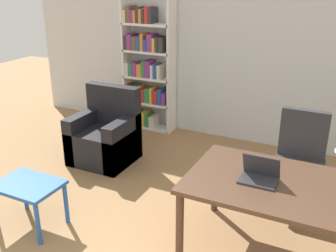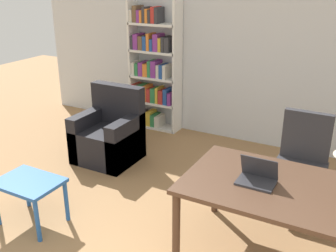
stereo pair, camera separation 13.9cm
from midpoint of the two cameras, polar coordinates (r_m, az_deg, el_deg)
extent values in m
cube|color=silver|center=(5.72, 13.57, 10.20)|extent=(8.00, 0.06, 2.70)
cube|color=#4C3323|center=(3.48, 14.31, -8.22)|extent=(1.50, 1.03, 0.04)
cylinder|color=#4C3323|center=(3.49, 0.53, -14.58)|extent=(0.07, 0.07, 0.70)
cylinder|color=#4C3323|center=(4.20, 5.95, -7.98)|extent=(0.07, 0.07, 0.70)
cube|color=#2D2D33|center=(3.44, 11.83, -7.79)|extent=(0.32, 0.23, 0.02)
cube|color=#2D2D33|center=(3.45, 12.27, -5.65)|extent=(0.32, 0.10, 0.21)
cube|color=#19233D|center=(3.45, 12.30, -5.57)|extent=(0.28, 0.08, 0.18)
cylinder|color=black|center=(4.64, 16.76, -10.53)|extent=(0.59, 0.59, 0.04)
cylinder|color=#262626|center=(4.54, 17.02, -8.46)|extent=(0.06, 0.06, 0.35)
cube|color=#2D2D33|center=(4.44, 17.33, -5.95)|extent=(0.53, 0.53, 0.10)
cube|color=#2D2D33|center=(4.51, 18.27, -1.08)|extent=(0.51, 0.08, 0.55)
cube|color=#2356A3|center=(4.14, -20.63, -8.02)|extent=(0.63, 0.47, 0.04)
cylinder|color=#2356A3|center=(3.96, -19.33, -13.30)|extent=(0.04, 0.04, 0.45)
cylinder|color=#2356A3|center=(4.55, -20.95, -8.75)|extent=(0.04, 0.04, 0.45)
cylinder|color=#2356A3|center=(4.19, -15.52, -10.76)|extent=(0.04, 0.04, 0.45)
cube|color=black|center=(5.38, -10.03, -2.81)|extent=(0.78, 0.72, 0.46)
cube|color=black|center=(5.41, -8.64, 3.10)|extent=(0.78, 0.16, 0.54)
cube|color=black|center=(5.52, -12.69, -1.30)|extent=(0.16, 0.72, 0.65)
cube|color=black|center=(5.18, -7.32, -2.49)|extent=(0.16, 0.72, 0.65)
cube|color=white|center=(6.45, -6.57, 9.00)|extent=(0.04, 0.28, 2.07)
cube|color=white|center=(6.07, -0.15, 8.36)|extent=(0.04, 0.28, 2.07)
cube|color=white|center=(6.55, -3.26, -0.02)|extent=(0.80, 0.28, 0.04)
cube|color=silver|center=(6.67, -5.82, 1.46)|extent=(0.08, 0.24, 0.22)
cube|color=#333338|center=(6.63, -5.20, 1.34)|extent=(0.08, 0.24, 0.21)
cube|color=#B72D28|center=(6.59, -4.59, 1.10)|extent=(0.08, 0.24, 0.18)
cube|color=gold|center=(6.54, -3.92, 1.21)|extent=(0.08, 0.24, 0.24)
cube|color=#2D7F47|center=(6.51, -3.29, 0.93)|extent=(0.07, 0.24, 0.20)
cube|color=silver|center=(6.47, -2.64, 0.76)|extent=(0.08, 0.24, 0.18)
cube|color=white|center=(6.41, -3.34, 3.43)|extent=(0.80, 0.28, 0.04)
cube|color=#B72D28|center=(6.54, -6.08, 5.07)|extent=(0.05, 0.24, 0.26)
cube|color=brown|center=(6.51, -5.65, 4.99)|extent=(0.05, 0.24, 0.25)
cube|color=#2D7F47|center=(6.48, -5.09, 4.92)|extent=(0.08, 0.24, 0.26)
cube|color=orange|center=(6.44, -4.47, 4.83)|extent=(0.06, 0.24, 0.25)
cube|color=#B72D28|center=(6.41, -3.90, 4.58)|extent=(0.07, 0.24, 0.21)
cube|color=#2D7F47|center=(6.36, -3.25, 4.55)|extent=(0.09, 0.24, 0.23)
cube|color=gold|center=(6.33, -2.70, 4.57)|extent=(0.04, 0.24, 0.25)
cube|color=#B72D28|center=(6.30, -2.14, 4.35)|extent=(0.08, 0.24, 0.22)
cube|color=#234C99|center=(6.26, -1.48, 4.38)|extent=(0.07, 0.24, 0.25)
cube|color=#7F338C|center=(6.24, -0.90, 4.08)|extent=(0.06, 0.24, 0.20)
cube|color=white|center=(6.30, -3.42, 7.02)|extent=(0.80, 0.28, 0.04)
cube|color=silver|center=(6.44, -6.18, 8.37)|extent=(0.06, 0.24, 0.21)
cube|color=#2D7F47|center=(6.41, -5.66, 8.30)|extent=(0.06, 0.24, 0.20)
cube|color=#7F338C|center=(6.37, -5.08, 8.32)|extent=(0.08, 0.24, 0.22)
cube|color=orange|center=(6.33, -4.40, 8.17)|extent=(0.08, 0.24, 0.20)
cube|color=#2D7F47|center=(6.29, -3.84, 8.35)|extent=(0.05, 0.24, 0.25)
cube|color=#7F338C|center=(6.25, -3.22, 8.31)|extent=(0.09, 0.24, 0.26)
cube|color=silver|center=(6.22, -2.59, 8.00)|extent=(0.05, 0.24, 0.21)
cube|color=#234C99|center=(6.19, -2.13, 7.99)|extent=(0.06, 0.24, 0.21)
cube|color=silver|center=(6.16, -1.63, 7.93)|extent=(0.05, 0.24, 0.21)
cube|color=white|center=(6.21, -3.51, 10.73)|extent=(0.80, 0.28, 0.04)
cube|color=#333338|center=(6.37, -6.38, 12.01)|extent=(0.05, 0.24, 0.21)
cube|color=#7F338C|center=(6.33, -5.84, 12.12)|extent=(0.08, 0.24, 0.24)
cube|color=brown|center=(6.28, -5.14, 11.96)|extent=(0.08, 0.24, 0.21)
cube|color=#234C99|center=(6.25, -4.53, 11.93)|extent=(0.06, 0.24, 0.21)
cube|color=orange|center=(6.21, -4.04, 12.11)|extent=(0.05, 0.24, 0.26)
cube|color=#234C99|center=(6.19, -3.56, 11.72)|extent=(0.05, 0.24, 0.18)
cube|color=#7F338C|center=(6.15, -2.94, 12.02)|extent=(0.09, 0.24, 0.26)
cube|color=gold|center=(6.12, -2.34, 11.75)|extent=(0.05, 0.24, 0.21)
cube|color=#333338|center=(6.09, -1.91, 11.81)|extent=(0.04, 0.24, 0.23)
cube|color=#333338|center=(6.06, -1.31, 11.75)|extent=(0.08, 0.24, 0.22)
cube|color=white|center=(6.14, -3.59, 14.53)|extent=(0.80, 0.28, 0.04)
cube|color=silver|center=(6.32, -6.53, 15.61)|extent=(0.05, 0.24, 0.18)
cube|color=brown|center=(6.28, -6.00, 15.90)|extent=(0.07, 0.24, 0.25)
cube|color=#7F338C|center=(6.25, -5.48, 15.60)|extent=(0.05, 0.24, 0.18)
cube|color=orange|center=(6.22, -5.09, 15.59)|extent=(0.04, 0.24, 0.18)
cube|color=#333338|center=(6.19, -4.69, 15.81)|extent=(0.05, 0.24, 0.23)
cube|color=orange|center=(6.17, -4.28, 15.68)|extent=(0.04, 0.24, 0.21)
cube|color=#333338|center=(6.15, -3.86, 15.60)|extent=(0.04, 0.24, 0.19)
cube|color=#B72D28|center=(6.11, -3.36, 15.81)|extent=(0.06, 0.24, 0.24)
cube|color=#333338|center=(6.09, -2.87, 15.75)|extent=(0.05, 0.24, 0.23)
camera|label=1|loc=(0.07, -91.03, -0.40)|focal=42.00mm
camera|label=2|loc=(0.07, 88.97, 0.40)|focal=42.00mm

